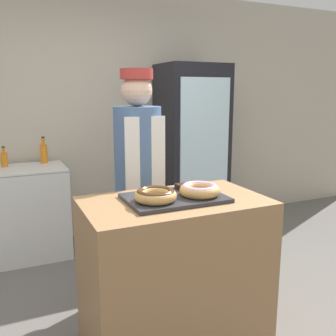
% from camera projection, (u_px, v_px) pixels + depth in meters
% --- Properties ---
extents(wall_back, '(8.00, 0.06, 2.70)m').
position_uv_depth(wall_back, '(93.00, 115.00, 4.11)').
color(wall_back, '#BCB29E').
rests_on(wall_back, ground_plane).
extents(display_counter, '(1.12, 0.67, 0.96)m').
position_uv_depth(display_counter, '(174.00, 272.00, 2.38)').
color(display_counter, '#997047').
rests_on(display_counter, ground_plane).
extents(serving_tray, '(0.60, 0.41, 0.02)m').
position_uv_depth(serving_tray, '(175.00, 198.00, 2.28)').
color(serving_tray, '#2D2D33').
rests_on(serving_tray, display_counter).
extents(donut_chocolate_glaze, '(0.25, 0.25, 0.07)m').
position_uv_depth(donut_chocolate_glaze, '(156.00, 195.00, 2.17)').
color(donut_chocolate_glaze, tan).
rests_on(donut_chocolate_glaze, serving_tray).
extents(donut_light_glaze, '(0.25, 0.25, 0.07)m').
position_uv_depth(donut_light_glaze, '(200.00, 189.00, 2.29)').
color(donut_light_glaze, tan).
rests_on(donut_light_glaze, serving_tray).
extents(brownie_back_left, '(0.08, 0.08, 0.03)m').
position_uv_depth(brownie_back_left, '(148.00, 190.00, 2.35)').
color(brownie_back_left, black).
rests_on(brownie_back_left, serving_tray).
extents(brownie_back_right, '(0.08, 0.08, 0.03)m').
position_uv_depth(brownie_back_right, '(182.00, 186.00, 2.45)').
color(brownie_back_right, black).
rests_on(brownie_back_right, serving_tray).
extents(baker_person, '(0.36, 0.36, 1.77)m').
position_uv_depth(baker_person, '(138.00, 179.00, 2.89)').
color(baker_person, '#4C4C51').
rests_on(baker_person, ground_plane).
extents(beverage_fridge, '(0.71, 0.61, 1.91)m').
position_uv_depth(beverage_fridge, '(192.00, 150.00, 4.28)').
color(beverage_fridge, black).
rests_on(beverage_fridge, ground_plane).
extents(chest_freezer, '(0.98, 0.57, 0.89)m').
position_uv_depth(chest_freezer, '(15.00, 213.00, 3.62)').
color(chest_freezer, silver).
rests_on(chest_freezer, ground_plane).
extents(bottle_orange, '(0.06, 0.06, 0.20)m').
position_uv_depth(bottle_orange, '(4.00, 159.00, 3.61)').
color(bottle_orange, orange).
rests_on(bottle_orange, chest_freezer).
extents(bottle_orange_b, '(0.07, 0.07, 0.27)m').
position_uv_depth(bottle_orange_b, '(44.00, 153.00, 3.79)').
color(bottle_orange_b, orange).
rests_on(bottle_orange_b, chest_freezer).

